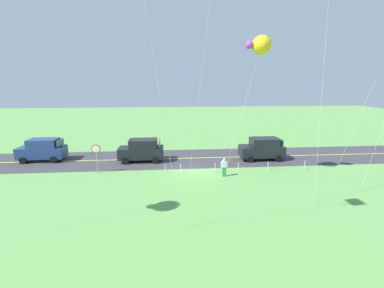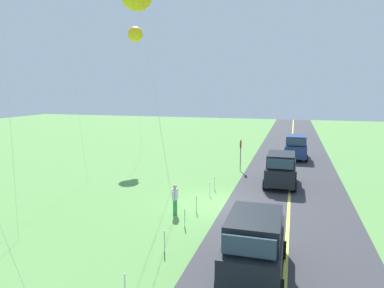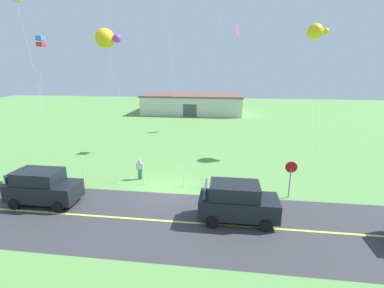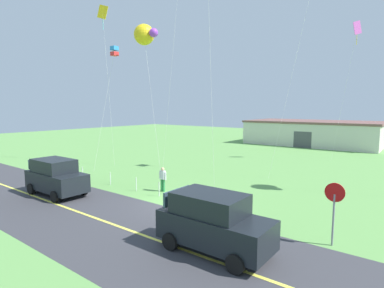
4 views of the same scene
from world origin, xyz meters
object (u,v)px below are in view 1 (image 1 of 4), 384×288
at_px(car_suv_foreground, 142,150).
at_px(car_parked_east_near, 42,150).
at_px(stop_sign, 96,153).
at_px(kite_red_low, 261,45).
at_px(car_parked_west_near, 262,149).
at_px(person_adult_near, 224,167).

relative_size(car_suv_foreground, car_parked_east_near, 1.00).
distance_m(stop_sign, kite_red_low, 15.89).
distance_m(car_parked_west_near, person_adult_near, 6.71).
bearing_deg(person_adult_near, stop_sign, -75.28).
xyz_separation_m(stop_sign, person_adult_near, (-10.82, 1.78, -0.94)).
bearing_deg(car_suv_foreground, stop_sign, 42.75).
distance_m(stop_sign, person_adult_near, 11.01).
xyz_separation_m(car_suv_foreground, stop_sign, (3.53, 3.26, 0.65)).
distance_m(person_adult_near, kite_red_low, 9.85).
distance_m(car_suv_foreground, stop_sign, 4.85).
bearing_deg(car_suv_foreground, car_parked_east_near, -5.71).
bearing_deg(stop_sign, car_parked_west_near, -169.78).
bearing_deg(kite_red_low, car_suv_foreground, -31.50).
height_order(car_suv_foreground, kite_red_low, kite_red_low).
bearing_deg(stop_sign, person_adult_near, 170.64).
relative_size(stop_sign, person_adult_near, 1.60).
height_order(car_suv_foreground, car_parked_west_near, same).
height_order(car_parked_west_near, person_adult_near, car_parked_west_near).
height_order(car_suv_foreground, stop_sign, stop_sign).
bearing_deg(car_parked_east_near, stop_sign, 146.40).
xyz_separation_m(car_parked_west_near, person_adult_near, (4.87, 4.61, -0.29)).
bearing_deg(car_parked_east_near, car_suv_foreground, 174.29).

